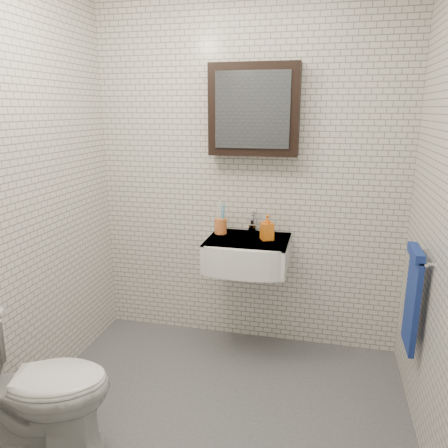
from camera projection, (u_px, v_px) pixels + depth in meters
name	position (u px, v px, depth m)	size (l,w,h in m)	color
ground	(213.00, 419.00, 2.47)	(2.20, 2.00, 0.01)	#4B4D52
room_shell	(211.00, 161.00, 2.10)	(2.22, 2.02, 2.51)	silver
washbasin	(247.00, 254.00, 2.96)	(0.55, 0.50, 0.20)	white
faucet	(252.00, 224.00, 3.10)	(0.06, 0.20, 0.15)	silver
mirror_cabinet	(254.00, 110.00, 2.90)	(0.60, 0.15, 0.60)	black
towel_rail	(413.00, 295.00, 2.38)	(0.09, 0.30, 0.58)	silver
toothbrush_cup	(221.00, 225.00, 3.09)	(0.11, 0.11, 0.24)	#CB6732
soap_bottle	(267.00, 227.00, 2.93)	(0.08, 0.08, 0.17)	orange
toilet	(36.00, 387.00, 2.17)	(0.41, 0.72, 0.74)	white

